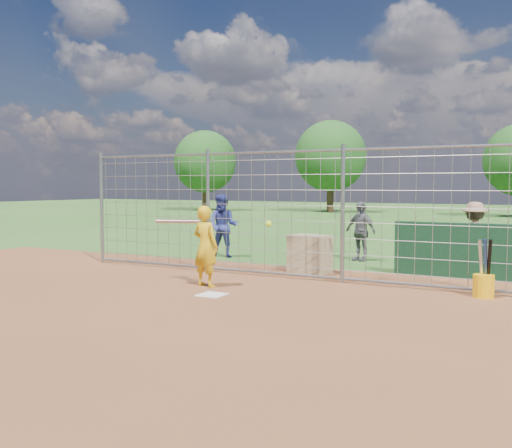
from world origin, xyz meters
The scene contains 12 objects.
ground centered at (0.00, 0.00, 0.00)m, with size 100.00×100.00×0.00m, color #2D591E.
infield_dirt centered at (0.00, -3.00, 0.01)m, with size 18.00×18.00×0.00m, color brown.
home_plate centered at (0.00, -0.20, 0.01)m, with size 0.43×0.43×0.02m, color silver.
dugout_wall centered at (3.40, 3.60, 0.55)m, with size 2.60×0.20×1.10m, color #11381E.
batter centered at (-0.56, 0.46, 0.74)m, with size 0.54×0.35×1.48m, color gold.
bystander_a centered at (-2.47, 4.19, 0.81)m, with size 0.79×0.61×1.62m, color navy.
bystander_b centered at (0.80, 5.25, 0.72)m, with size 0.85×0.35×1.45m, color #57575C.
bystander_c centered at (3.50, 4.64, 0.75)m, with size 0.97×0.55×1.49m, color #966C52.
equipment_bin centered at (0.48, 2.84, 0.40)m, with size 0.80×0.55×0.80m, color tan.
equipment_in_play centered at (-0.58, 0.28, 1.19)m, with size 2.33×0.34×0.10m.
bucket_with_bats centered at (4.03, 1.76, 0.25)m, with size 0.34×0.37×0.97m.
backstop_fence centered at (0.00, 2.00, 1.26)m, with size 9.08×0.08×2.60m.
Camera 1 is at (5.11, -8.16, 1.84)m, focal length 40.00 mm.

